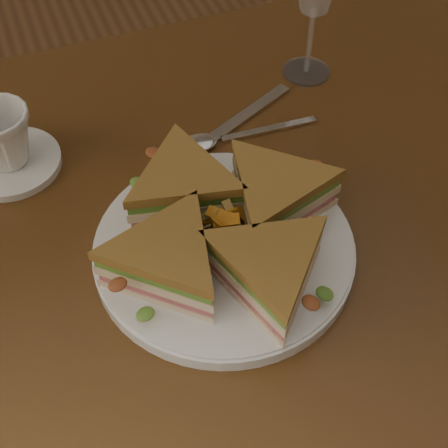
% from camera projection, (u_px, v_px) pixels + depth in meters
% --- Properties ---
extents(ground, '(6.00, 6.00, 0.00)m').
position_uv_depth(ground, '(239.00, 446.00, 1.30)').
color(ground, brown).
rests_on(ground, ground).
extents(table, '(1.20, 0.80, 0.75)m').
position_uv_depth(table, '(248.00, 259.00, 0.80)').
color(table, '#351E0C').
rests_on(table, ground).
extents(plate, '(0.28, 0.28, 0.02)m').
position_uv_depth(plate, '(224.00, 249.00, 0.68)').
color(plate, white).
rests_on(plate, table).
extents(sandwich_wedges, '(0.32, 0.32, 0.06)m').
position_uv_depth(sandwich_wedges, '(224.00, 227.00, 0.65)').
color(sandwich_wedges, beige).
rests_on(sandwich_wedges, plate).
extents(crisps_mound, '(0.09, 0.09, 0.05)m').
position_uv_depth(crisps_mound, '(224.00, 230.00, 0.65)').
color(crisps_mound, '#BE6F18').
rests_on(crisps_mound, plate).
extents(spoon, '(0.18, 0.03, 0.01)m').
position_uv_depth(spoon, '(216.00, 140.00, 0.79)').
color(spoon, silver).
rests_on(spoon, table).
extents(knife, '(0.20, 0.10, 0.00)m').
position_uv_depth(knife, '(229.00, 127.00, 0.81)').
color(knife, silver).
rests_on(knife, table).
extents(saucer, '(0.12, 0.12, 0.01)m').
position_uv_depth(saucer, '(11.00, 163.00, 0.77)').
color(saucer, white).
rests_on(saucer, table).
extents(coffee_cup, '(0.09, 0.09, 0.07)m').
position_uv_depth(coffee_cup, '(1.00, 137.00, 0.74)').
color(coffee_cup, white).
rests_on(coffee_cup, saucer).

